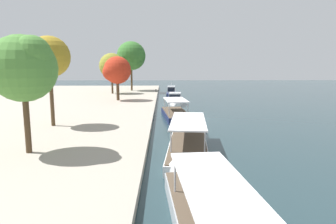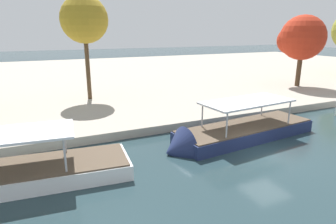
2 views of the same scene
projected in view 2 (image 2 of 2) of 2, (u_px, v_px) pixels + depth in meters
ground_plane at (268, 155)px, 17.56m from camera, size 220.00×220.00×0.00m
dock_promenade at (119, 75)px, 46.94m from camera, size 120.00×55.00×0.62m
tour_boat_2 at (233, 136)px, 19.89m from camera, size 11.83×4.09×3.85m
tree_1 at (300, 38)px, 34.73m from camera, size 5.30×5.38×8.49m
tree_4 at (86, 19)px, 27.65m from camera, size 4.49×4.55×9.90m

